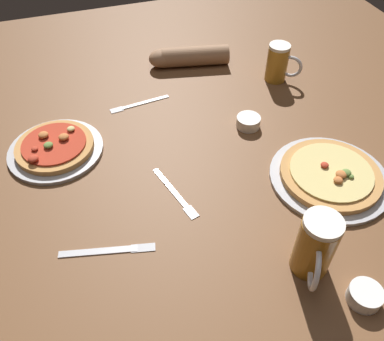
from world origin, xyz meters
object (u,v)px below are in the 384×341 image
Objects in this scene: ramekin_butter at (248,122)px; beer_mug_amber at (278,63)px; pizza_plate_far at (55,148)px; ramekin_sauce at (365,296)px; beer_mug_dark at (315,247)px; pizza_plate_near at (330,176)px; diner_arm at (186,57)px; fork_left at (138,104)px; knife_right at (108,250)px; fork_spare at (175,193)px.

beer_mug_amber is at bearing 46.16° from ramekin_butter.
ramekin_sauce is (0.61, -0.71, 0.00)m from pizza_plate_far.
beer_mug_dark reaches higher than ramekin_butter.
diner_arm is (-0.20, 0.72, 0.02)m from pizza_plate_near.
ramekin_sauce is at bearing -90.31° from ramekin_butter.
beer_mug_dark is at bearing -111.19° from beer_mug_amber.
pizza_plate_near is 2.43× the size of beer_mug_amber.
diner_arm reaches higher than ramekin_butter.
beer_mug_dark reaches higher than fork_left.
ramekin_sauce and ramekin_butter have the same top height.
diner_arm is at bearing 105.69° from pizza_plate_near.
knife_right is at bearing -77.83° from pizza_plate_far.
beer_mug_dark is 2.20× the size of ramekin_butter.
fork_spare is at bearing 30.71° from knife_right.
beer_mug_amber is at bearing 80.24° from pizza_plate_near.
diner_arm is (0.44, 0.76, 0.03)m from knife_right.
pizza_plate_near reaches higher than fork_left.
beer_mug_amber is (0.82, 0.15, 0.05)m from pizza_plate_far.
beer_mug_dark is 0.49m from knife_right.
ramekin_butter is (-0.21, -0.22, -0.05)m from beer_mug_amber.
diner_arm reaches higher than knife_right.
pizza_plate_near is at bearing -26.59° from pizza_plate_far.
beer_mug_amber is at bearing 39.35° from fork_spare.
diner_arm reaches higher than pizza_plate_near.
ramekin_butter reaches higher than knife_right.
diner_arm is (-0.29, 0.20, -0.03)m from beer_mug_amber.
beer_mug_dark reaches higher than pizza_plate_near.
fork_spare is at bearing -140.65° from beer_mug_amber.
beer_mug_dark is at bearing -130.78° from pizza_plate_near.
ramekin_sauce is (-0.13, -0.35, 0.00)m from pizza_plate_near.
ramekin_sauce is at bearing -110.14° from pizza_plate_near.
beer_mug_amber is at bearing -0.98° from fork_left.
ramekin_sauce reaches higher than knife_right.
knife_right is 0.76× the size of diner_arm.
pizza_plate_near is 4.47× the size of ramekin_sauce.
knife_right is at bearing -176.49° from pizza_plate_near.
beer_mug_dark is at bearing -48.48° from pizza_plate_far.
ramekin_sauce is at bearing -104.05° from beer_mug_amber.
pizza_plate_far is 0.41m from fork_spare.
ramekin_butter is at bearing 33.78° from fork_spare.
pizza_plate_far is 1.34× the size of fork_left.
beer_mug_dark is 1.23× the size of beer_mug_amber.
pizza_plate_far is 0.92× the size of diner_arm.
fork_left is at bearing -140.89° from diner_arm.
beer_mug_amber reaches higher than ramekin_butter.
pizza_plate_far is at bearing 153.41° from pizza_plate_near.
beer_mug_dark reaches higher than pizza_plate_far.
knife_right is at bearing -149.29° from fork_spare.
fork_left is (-0.24, 0.76, -0.08)m from beer_mug_dark.
pizza_plate_near is at bearing -11.16° from fork_spare.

